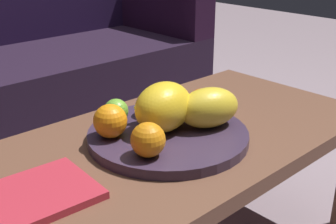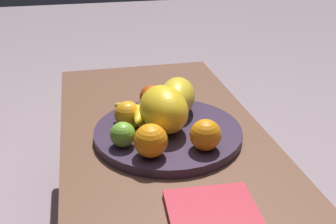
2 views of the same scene
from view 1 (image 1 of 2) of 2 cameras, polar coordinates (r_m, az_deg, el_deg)
coffee_table at (r=1.10m, az=-1.14°, el=-6.00°), size 1.20×0.56×0.41m
couch at (r=2.06m, az=-18.90°, el=4.78°), size 1.70×0.70×0.90m
fruit_bowl at (r=1.09m, az=0.00°, el=-3.05°), size 0.40×0.40×0.03m
melon_large_front at (r=1.09m, az=5.29°, el=0.58°), size 0.18×0.15×0.10m
melon_smaller_beside at (r=1.06m, az=-0.59°, el=0.67°), size 0.18×0.15×0.12m
orange_front at (r=1.04m, az=-7.52°, el=-1.17°), size 0.08×0.08×0.08m
orange_left at (r=1.16m, az=-2.04°, el=1.26°), size 0.07×0.07×0.07m
orange_right at (r=0.95m, az=-2.61°, el=-3.63°), size 0.08×0.08×0.08m
apple_front at (r=1.17m, az=4.34°, el=1.34°), size 0.07×0.07×0.07m
apple_left at (r=1.12m, az=-6.78°, el=0.13°), size 0.06×0.06×0.06m
banana_bunch at (r=1.13m, az=-0.92°, el=0.46°), size 0.15×0.16×0.06m
magazine at (r=0.89m, az=-17.66°, el=-10.57°), size 0.26×0.20×0.02m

